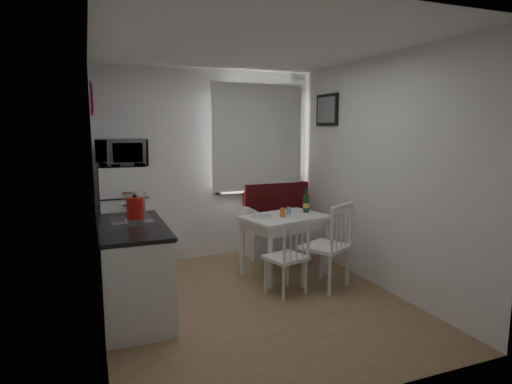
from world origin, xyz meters
The scene contains 22 objects.
floor centered at (0.00, 0.00, 0.00)m, with size 3.00×3.50×0.02m, color #8B694A.
ceiling centered at (0.00, 0.00, 2.60)m, with size 3.00×3.50×0.02m, color white.
wall_back centered at (0.00, 1.75, 1.30)m, with size 3.00×0.02×2.60m, color white.
wall_front centered at (0.00, -1.75, 1.30)m, with size 3.00×0.02×2.60m, color white.
wall_left centered at (-1.50, 0.00, 1.30)m, with size 0.02×3.50×2.60m, color white.
wall_right centered at (1.50, 0.00, 1.30)m, with size 0.02×3.50×2.60m, color white.
window centered at (0.70, 1.72, 1.62)m, with size 1.22×0.06×1.47m, color white.
curtain centered at (0.70, 1.65, 1.68)m, with size 1.35×0.02×1.50m, color white.
kitchen_counter centered at (-1.20, 0.16, 0.46)m, with size 0.62×1.32×1.16m.
wall_sign centered at (-1.47, 1.45, 2.15)m, with size 0.40×0.40×0.03m, color navy.
picture_frame centered at (1.48, 1.10, 2.05)m, with size 0.04×0.52×0.42m, color black.
bench centered at (1.17, 1.51, 0.34)m, with size 1.41×0.54×1.01m.
dining_table centered at (0.66, 0.66, 0.66)m, with size 1.13×0.91×0.74m.
chair_left centered at (0.41, 0.01, 0.52)m, with size 0.48×0.48×0.45m.
chair_right centered at (0.91, -0.01, 0.61)m, with size 0.61×0.62×0.53m.
fridge centered at (-1.18, 1.40, 0.68)m, with size 0.54×0.54×1.36m, color white.
microwave centered at (-1.18, 1.35, 1.52)m, with size 0.58×0.39×0.32m, color white.
kettle centered at (-1.15, 0.26, 1.03)m, with size 0.20×0.20×0.27m, color red.
wine_bottle centered at (1.01, 0.76, 0.90)m, with size 0.08×0.08×0.31m, color #15431B, non-canonical shape.
drinking_glass_orange centered at (0.61, 0.61, 0.80)m, with size 0.07×0.07×0.11m, color orange.
drinking_glass_blue centered at (0.74, 0.71, 0.79)m, with size 0.06×0.06×0.09m, color #79AFCE.
plate centered at (0.36, 0.68, 0.75)m, with size 0.24×0.24×0.02m, color white.
Camera 1 is at (-1.55, -3.99, 1.82)m, focal length 30.00 mm.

